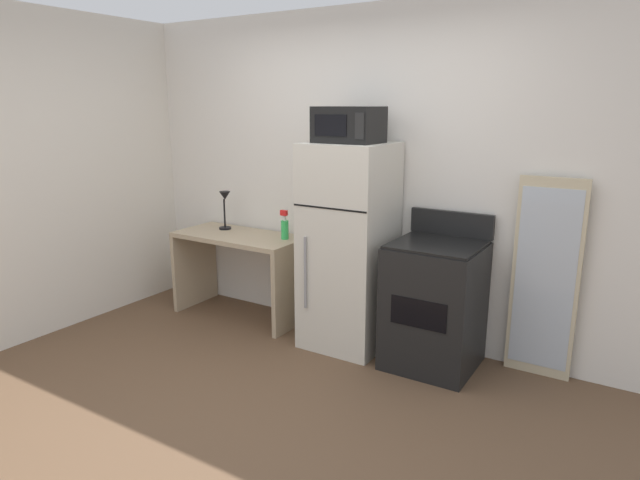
{
  "coord_description": "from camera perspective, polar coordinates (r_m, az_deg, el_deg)",
  "views": [
    {
      "loc": [
        2.04,
        -2.27,
        1.86
      ],
      "look_at": [
        -0.06,
        1.1,
        0.88
      ],
      "focal_mm": 31.0,
      "sensor_mm": 36.0,
      "label": 1
    }
  ],
  "objects": [
    {
      "name": "ground_plane",
      "position": [
        3.58,
        -8.97,
        -17.72
      ],
      "size": [
        12.0,
        12.0,
        0.0
      ],
      "primitive_type": "plane",
      "color": "brown"
    },
    {
      "name": "wall_back_white",
      "position": [
        4.5,
        4.73,
        6.63
      ],
      "size": [
        5.0,
        0.1,
        2.6
      ],
      "primitive_type": "cube",
      "color": "silver",
      "rests_on": "ground"
    },
    {
      "name": "wall_left_brick",
      "position": [
        4.84,
        -29.81,
        5.36
      ],
      "size": [
        0.1,
        4.0,
        2.6
      ],
      "primitive_type": "cube",
      "color": "silver",
      "rests_on": "ground"
    },
    {
      "name": "desk",
      "position": [
        4.95,
        -8.24,
        -1.96
      ],
      "size": [
        1.16,
        0.55,
        0.75
      ],
      "color": "tan",
      "rests_on": "ground"
    },
    {
      "name": "desk_lamp",
      "position": [
        5.05,
        -9.8,
        3.72
      ],
      "size": [
        0.14,
        0.12,
        0.35
      ],
      "color": "black",
      "rests_on": "desk"
    },
    {
      "name": "spray_bottle",
      "position": [
        4.67,
        -3.66,
        1.28
      ],
      "size": [
        0.06,
        0.06,
        0.25
      ],
      "color": "green",
      "rests_on": "desk"
    },
    {
      "name": "refrigerator",
      "position": [
        4.25,
        2.97,
        -0.72
      ],
      "size": [
        0.61,
        0.62,
        1.59
      ],
      "color": "beige",
      "rests_on": "ground"
    },
    {
      "name": "microwave",
      "position": [
        4.1,
        2.99,
        11.8
      ],
      "size": [
        0.46,
        0.35,
        0.26
      ],
      "color": "black",
      "rests_on": "refrigerator"
    },
    {
      "name": "oven_range",
      "position": [
        4.07,
        11.72,
        -6.51
      ],
      "size": [
        0.62,
        0.61,
        1.1
      ],
      "color": "black",
      "rests_on": "ground"
    },
    {
      "name": "leaning_mirror",
      "position": [
        4.07,
        22.2,
        -3.79
      ],
      "size": [
        0.44,
        0.03,
        1.4
      ],
      "color": "#C6B793",
      "rests_on": "ground"
    }
  ]
}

